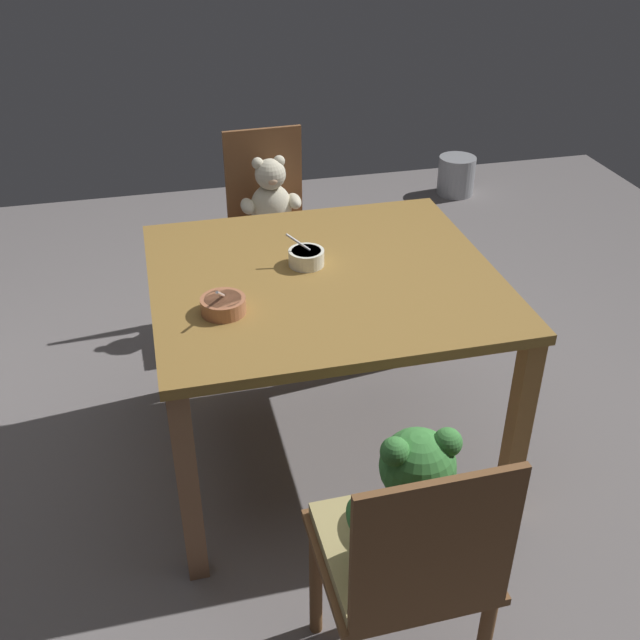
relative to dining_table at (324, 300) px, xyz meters
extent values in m
cube|color=slate|center=(0.00, 0.00, -0.65)|extent=(5.20, 5.20, 0.04)
cube|color=olive|center=(0.00, 0.00, 0.08)|extent=(1.09, 1.00, 0.03)
cube|color=brown|center=(-0.50, -0.46, -0.29)|extent=(0.06, 0.06, 0.70)
cube|color=olive|center=(0.50, -0.46, -0.29)|extent=(0.06, 0.06, 0.70)
cube|color=olive|center=(-0.50, 0.46, -0.29)|extent=(0.06, 0.06, 0.70)
cube|color=brown|center=(0.50, 0.46, -0.29)|extent=(0.06, 0.06, 0.70)
cube|color=brown|center=(0.00, 0.89, -0.20)|extent=(0.39, 0.38, 0.02)
cube|color=brown|center=(-0.01, 1.06, 0.03)|extent=(0.34, 0.03, 0.42)
cylinder|color=brown|center=(-0.15, 0.73, -0.42)|extent=(0.04, 0.04, 0.43)
cylinder|color=brown|center=(0.16, 0.74, -0.42)|extent=(0.04, 0.04, 0.43)
cylinder|color=brown|center=(-0.16, 1.04, -0.42)|extent=(0.04, 0.04, 0.43)
cylinder|color=brown|center=(0.15, 1.05, -0.42)|extent=(0.04, 0.04, 0.43)
ellipsoid|color=beige|center=(0.00, 0.95, -0.08)|extent=(0.19, 0.16, 0.21)
ellipsoid|color=#DCB289|center=(0.00, 0.90, -0.09)|extent=(0.10, 0.06, 0.13)
sphere|color=beige|center=(0.00, 0.94, 0.07)|extent=(0.13, 0.13, 0.13)
ellipsoid|color=#DCB289|center=(0.00, 0.90, 0.06)|extent=(0.05, 0.05, 0.04)
sphere|color=beige|center=(-0.05, 0.95, 0.12)|extent=(0.05, 0.05, 0.05)
sphere|color=beige|center=(0.04, 0.96, 0.12)|extent=(0.05, 0.05, 0.05)
ellipsoid|color=beige|center=(-0.11, 0.93, -0.05)|extent=(0.06, 0.12, 0.06)
ellipsoid|color=beige|center=(0.10, 0.94, -0.05)|extent=(0.06, 0.12, 0.06)
ellipsoid|color=beige|center=(-0.05, 0.84, -0.15)|extent=(0.07, 0.14, 0.06)
ellipsoid|color=beige|center=(0.05, 0.85, -0.15)|extent=(0.07, 0.14, 0.06)
cube|color=brown|center=(-0.03, -0.89, -0.20)|extent=(0.40, 0.39, 0.02)
cube|color=brown|center=(-0.03, -1.07, 0.02)|extent=(0.36, 0.02, 0.40)
cylinder|color=brown|center=(0.13, -0.73, -0.42)|extent=(0.04, 0.04, 0.43)
cylinder|color=brown|center=(-0.20, -0.73, -0.42)|extent=(0.04, 0.04, 0.43)
cube|color=tan|center=(-0.03, -0.89, -0.17)|extent=(0.37, 0.35, 0.04)
ellipsoid|color=#3E853C|center=(-0.03, -0.96, -0.03)|extent=(0.20, 0.17, 0.23)
ellipsoid|color=#C7C290|center=(-0.03, -0.90, -0.05)|extent=(0.11, 0.06, 0.14)
sphere|color=#3E853C|center=(-0.03, -0.95, 0.14)|extent=(0.16, 0.16, 0.16)
ellipsoid|color=#C7C290|center=(-0.03, -0.89, 0.13)|extent=(0.07, 0.06, 0.05)
sphere|color=#3E853C|center=(0.03, -0.96, 0.20)|extent=(0.06, 0.06, 0.06)
sphere|color=#3E853C|center=(-0.09, -0.96, 0.20)|extent=(0.06, 0.06, 0.06)
ellipsoid|color=#3E853C|center=(0.08, -0.93, -0.01)|extent=(0.07, 0.13, 0.06)
ellipsoid|color=#3E853C|center=(-0.14, -0.93, -0.01)|extent=(0.07, 0.13, 0.06)
ellipsoid|color=#3E853C|center=(0.02, -0.84, -0.11)|extent=(0.07, 0.15, 0.07)
ellipsoid|color=#3E853C|center=(-0.09, -0.84, -0.11)|extent=(0.07, 0.15, 0.07)
cylinder|color=silver|center=(-0.04, 0.07, 0.12)|extent=(0.12, 0.12, 0.05)
cylinder|color=silver|center=(-0.04, 0.07, 0.10)|extent=(0.06, 0.06, 0.01)
cylinder|color=#CBB78D|center=(-0.04, 0.07, 0.14)|extent=(0.10, 0.10, 0.01)
cylinder|color=#BCBCC1|center=(-0.06, 0.08, 0.18)|extent=(0.08, 0.03, 0.06)
ellipsoid|color=#BCBCC1|center=(-0.03, 0.07, 0.14)|extent=(0.04, 0.03, 0.01)
cylinder|color=#B06B48|center=(-0.34, -0.16, 0.12)|extent=(0.13, 0.13, 0.05)
cylinder|color=#B06B48|center=(-0.34, -0.16, 0.10)|extent=(0.07, 0.07, 0.01)
cylinder|color=beige|center=(-0.34, -0.16, 0.14)|extent=(0.11, 0.11, 0.01)
cylinder|color=#BCBCC1|center=(-0.35, -0.19, 0.17)|extent=(0.03, 0.09, 0.07)
ellipsoid|color=#BCBCC1|center=(-0.34, -0.15, 0.14)|extent=(0.03, 0.04, 0.01)
cylinder|color=#93969B|center=(1.40, 2.15, -0.51)|extent=(0.23, 0.23, 0.24)
camera|label=1|loc=(-0.50, -2.04, 1.24)|focal=42.16mm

